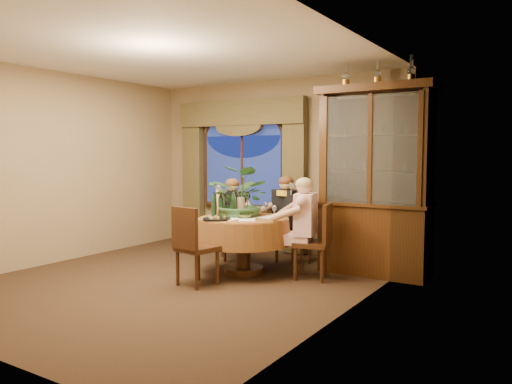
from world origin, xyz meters
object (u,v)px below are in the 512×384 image
Objects in this scene: chair_front_left at (197,246)px; wine_bottle_5 at (222,203)px; china_cabinet at (375,181)px; chair_back at (235,228)px; person_pink at (305,228)px; centerpiece_plant at (243,173)px; oil_lamp_center at (377,72)px; wine_bottle_3 at (233,205)px; wine_bottle_1 at (234,203)px; wine_bottle_2 at (221,204)px; dining_table at (243,245)px; chair_right at (312,242)px; person_back at (232,219)px; person_scarf at (287,220)px; olive_bowl at (245,217)px; oil_lamp_right at (411,69)px; wine_bottle_4 at (233,204)px; wine_bottle_0 at (214,204)px; oil_lamp_left at (346,75)px; chair_back_right at (293,231)px; stoneware_vase at (241,207)px.

wine_bottle_5 is (-0.27, 0.89, 0.44)m from chair_front_left.
china_cabinet is at bearing 54.59° from chair_front_left.
chair_back is 1.51m from person_pink.
centerpiece_plant is 3.00× the size of wine_bottle_5.
wine_bottle_3 is (-1.65, -0.90, -1.74)m from oil_lamp_center.
wine_bottle_2 is at bearing -110.46° from wine_bottle_1.
chair_right is (0.91, 0.20, 0.10)m from dining_table.
oil_lamp_center is at bearing 142.44° from person_back.
wine_bottle_1 is at bearing 69.39° from person_scarf.
dining_table is at bearing 90.00° from person_pink.
wine_bottle_1 reaches higher than olive_bowl.
person_scarf is 3.90× the size of wine_bottle_3.
oil_lamp_right reaches higher than wine_bottle_4.
china_cabinet is 2.51× the size of centerpiece_plant.
wine_bottle_0 is 0.28m from wine_bottle_3.
chair_front_left is 5.92× the size of olive_bowl.
oil_lamp_left is at bearing -35.99° from person_pink.
person_back reaches higher than wine_bottle_0.
wine_bottle_2 is at bearing -61.38° from wine_bottle_5.
person_pink is at bearing 4.33° from centerpiece_plant.
wine_bottle_2 is at bearing 66.00° from person_back.
chair_front_left is at bearing -72.87° from wine_bottle_5.
wine_bottle_0 and wine_bottle_1 have the same top height.
wine_bottle_1 is at bearing 122.21° from wine_bottle_4.
person_back is (-2.09, -0.30, -2.04)m from oil_lamp_center.
person_pink is (-0.69, -0.65, -2.01)m from oil_lamp_center.
chair_back_right is at bearing 72.27° from dining_table.
oil_lamp_right is 2.82m from stoneware_vase.
chair_right is 0.20m from person_pink.
wine_bottle_0 is at bearing 90.06° from chair_right.
wine_bottle_0 reaches higher than chair_right.
olive_bowl is 0.49× the size of wine_bottle_2.
oil_lamp_left is 1.00× the size of oil_lamp_right.
person_back reaches higher than olive_bowl.
oil_lamp_center is 1.03× the size of wine_bottle_5.
olive_bowl is 0.29m from wine_bottle_4.
wine_bottle_2 is at bearing -176.15° from wine_bottle_3.
oil_lamp_center reaches higher than olive_bowl.
chair_back is (-2.55, -0.19, -2.18)m from oil_lamp_right.
olive_bowl is (-1.00, -0.93, -1.88)m from oil_lamp_left.
wine_bottle_0 is (-0.29, 0.72, 0.44)m from chair_front_left.
chair_back reaches higher than dining_table.
centerpiece_plant is 0.62m from olive_bowl.
china_cabinet is 1.91× the size of person_pink.
person_scarf is (-0.61, 0.62, -0.01)m from person_pink.
person_pink is (-1.13, -0.65, -2.01)m from oil_lamp_right.
oil_lamp_right is 3.26m from person_back.
chair_front_left is (-1.64, -1.68, -0.76)m from china_cabinet.
chair_back is at bearing -175.68° from oil_lamp_right.
oil_lamp_left reaches higher than centerpiece_plant.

